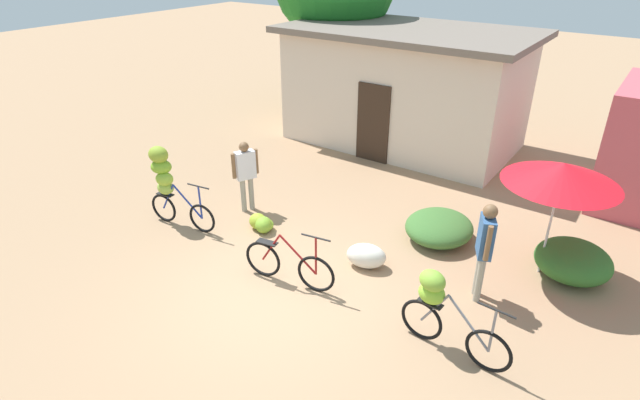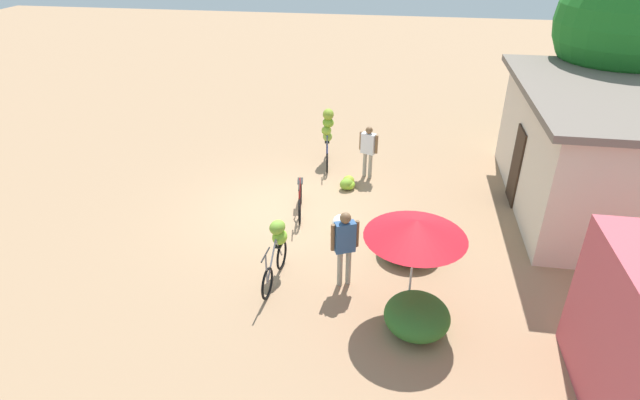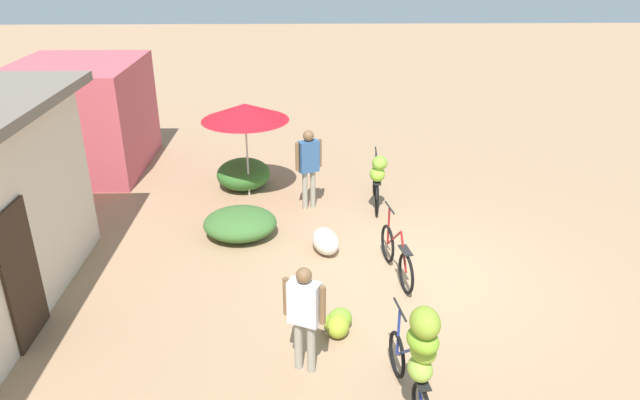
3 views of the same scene
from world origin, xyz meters
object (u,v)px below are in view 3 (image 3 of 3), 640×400
bicycle_leftmost (419,351)px  banana_pile_on_ground (338,323)px  produce_sack (325,241)px  person_vendor (304,310)px  person_bystander (309,161)px  shop_pink (82,117)px  bicycle_center_loaded (377,177)px  bicycle_near_pile (396,256)px  market_umbrella (245,112)px

bicycle_leftmost → banana_pile_on_ground: bicycle_leftmost is taller
produce_sack → person_vendor: bearing=173.4°
person_bystander → person_vendor: bearing=179.2°
shop_pink → person_vendor: size_ratio=2.08×
shop_pink → banana_pile_on_ground: bearing=-139.2°
banana_pile_on_ground → produce_sack: bearing=2.8°
shop_pink → bicycle_center_loaded: 7.25m
bicycle_leftmost → bicycle_near_pile: bearing=-3.9°
person_vendor → banana_pile_on_ground: bearing=-30.8°
banana_pile_on_ground → shop_pink: bearing=40.8°
bicycle_near_pile → banana_pile_on_ground: bicycle_near_pile is taller
bicycle_center_loaded → person_vendor: size_ratio=1.06×
shop_pink → produce_sack: (-4.35, -5.65, -1.05)m
bicycle_center_loaded → person_bystander: 1.44m
shop_pink → person_bystander: size_ratio=1.90×
market_umbrella → bicycle_center_loaded: size_ratio=1.26×
market_umbrella → banana_pile_on_ground: (-4.87, -1.70, -1.73)m
bicycle_leftmost → bicycle_center_loaded: bicycle_leftmost is taller
bicycle_near_pile → market_umbrella: bearing=39.4°
bicycle_center_loaded → produce_sack: bicycle_center_loaded is taller
person_vendor → bicycle_center_loaded: bearing=-16.6°
shop_pink → person_bystander: (-2.46, -5.37, -0.24)m
produce_sack → person_bystander: size_ratio=0.41×
market_umbrella → bicycle_leftmost: market_umbrella is taller
bicycle_leftmost → banana_pile_on_ground: size_ratio=2.53×
market_umbrella → shop_pink: bearing=66.1°
person_vendor → person_bystander: person_bystander is taller
banana_pile_on_ground → person_vendor: bearing=149.2°
bicycle_near_pile → produce_sack: (0.81, 1.16, -0.14)m
person_bystander → produce_sack: bearing=-171.4°
banana_pile_on_ground → bicycle_center_loaded: bearing=-13.6°
bicycle_near_pile → person_bystander: person_bystander is taller
banana_pile_on_ground → produce_sack: (2.33, 0.11, 0.07)m
produce_sack → person_bystander: bearing=8.6°
bicycle_leftmost → banana_pile_on_ground: (1.67, 0.82, -0.83)m
market_umbrella → person_bystander: 1.69m
shop_pink → bicycle_near_pile: bearing=-127.1°
banana_pile_on_ground → person_bystander: bearing=5.4°
market_umbrella → banana_pile_on_ground: 5.45m
produce_sack → person_vendor: size_ratio=0.45×
market_umbrella → person_bystander: bearing=-116.7°
bicycle_center_loaded → produce_sack: size_ratio=2.34×
shop_pink → bicycle_leftmost: shop_pink is taller
market_umbrella → bicycle_near_pile: 4.59m
market_umbrella → banana_pile_on_ground: bearing=-160.7°
produce_sack → bicycle_center_loaded: bearing=-31.6°
bicycle_leftmost → produce_sack: 4.18m
market_umbrella → person_vendor: bearing=-167.7°
shop_pink → market_umbrella: bearing=-113.9°
bicycle_near_pile → bicycle_center_loaded: bicycle_center_loaded is taller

